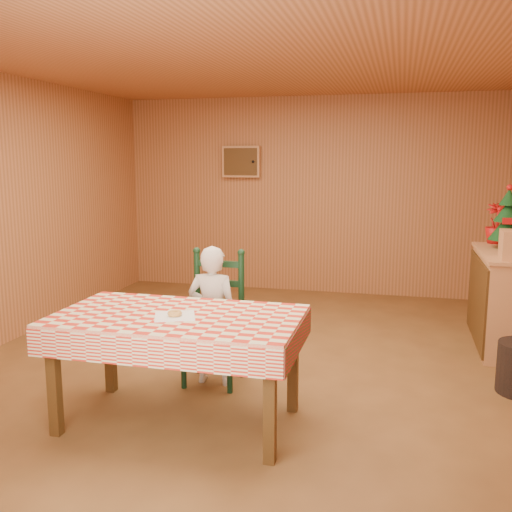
{
  "coord_description": "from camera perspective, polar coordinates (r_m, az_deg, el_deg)",
  "views": [
    {
      "loc": [
        1.21,
        -4.58,
        1.8
      ],
      "look_at": [
        0.0,
        0.2,
        0.95
      ],
      "focal_mm": 40.0,
      "sensor_mm": 36.0,
      "label": 1
    }
  ],
  "objects": [
    {
      "name": "shelf_unit",
      "position": [
        5.94,
        23.65,
        -4.04
      ],
      "size": [
        0.54,
        1.24,
        0.93
      ],
      "color": "tan",
      "rests_on": "ground"
    },
    {
      "name": "donut",
      "position": [
        3.82,
        -8.13,
        -5.7
      ],
      "size": [
        0.12,
        0.12,
        0.03
      ],
      "primitive_type": "torus",
      "rotation": [
        0.0,
        0.0,
        0.36
      ],
      "color": "gold",
      "rests_on": "napkin"
    },
    {
      "name": "dining_table",
      "position": [
        3.89,
        -7.81,
        -6.96
      ],
      "size": [
        1.66,
        0.96,
        0.77
      ],
      "color": "#503315",
      "rests_on": "ground"
    },
    {
      "name": "ground",
      "position": [
        5.07,
        -0.57,
        -11.01
      ],
      "size": [
        6.0,
        6.0,
        0.0
      ],
      "primitive_type": "plane",
      "color": "brown",
      "rests_on": "ground"
    },
    {
      "name": "christmas_tree",
      "position": [
        6.06,
        23.84,
        3.37
      ],
      "size": [
        0.34,
        0.34,
        0.62
      ],
      "color": "#503315",
      "rests_on": "shelf_unit"
    },
    {
      "name": "napkin",
      "position": [
        3.82,
        -8.12,
        -5.96
      ],
      "size": [
        0.34,
        0.34,
        0.0
      ],
      "primitive_type": "cube",
      "rotation": [
        0.0,
        0.0,
        0.39
      ],
      "color": "white",
      "rests_on": "dining_table"
    },
    {
      "name": "flower_arrangement",
      "position": [
        6.36,
        22.91,
        3.01
      ],
      "size": [
        0.3,
        0.3,
        0.41
      ],
      "primitive_type": "imported",
      "rotation": [
        0.0,
        0.0,
        0.38
      ],
      "color": "#B21010",
      "rests_on": "shelf_unit"
    },
    {
      "name": "seated_child",
      "position": [
        4.58,
        -4.34,
        -5.94
      ],
      "size": [
        0.41,
        0.27,
        1.12
      ],
      "primitive_type": "imported",
      "rotation": [
        0.0,
        0.0,
        3.14
      ],
      "color": "silver",
      "rests_on": "ground"
    },
    {
      "name": "ladder_chair",
      "position": [
        4.65,
        -4.11,
        -6.45
      ],
      "size": [
        0.44,
        0.4,
        1.08
      ],
      "color": "black",
      "rests_on": "ground"
    },
    {
      "name": "cabin_walls",
      "position": [
        5.26,
        0.88,
        10.05
      ],
      "size": [
        5.1,
        6.05,
        2.65
      ],
      "color": "#AB6B3E",
      "rests_on": "ground"
    }
  ]
}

